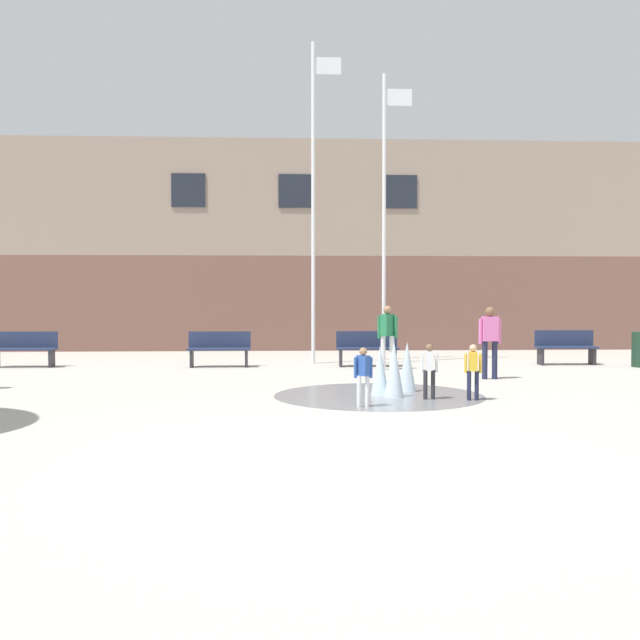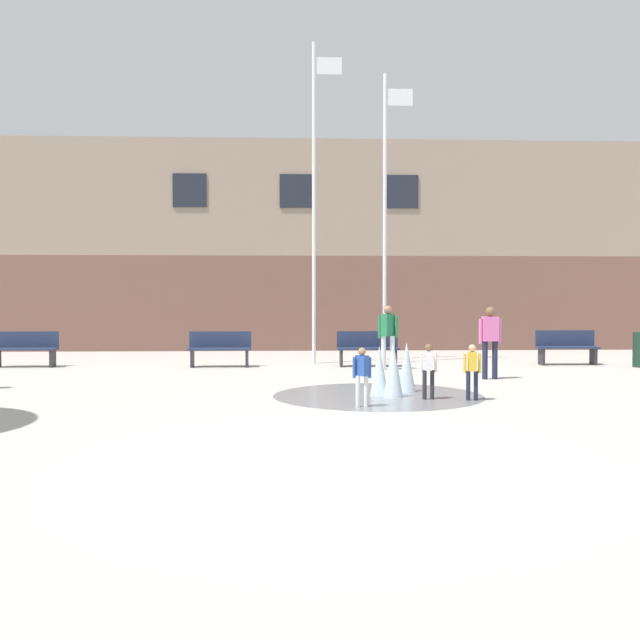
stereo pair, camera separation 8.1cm
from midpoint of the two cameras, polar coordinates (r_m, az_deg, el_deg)
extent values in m
plane|color=#B2ADA3|center=(8.73, -0.26, -10.30)|extent=(100.00, 100.00, 0.00)
cube|color=brown|center=(27.82, -2.09, 1.34)|extent=(36.00, 6.00, 3.16)
cube|color=gray|center=(28.01, -2.10, 8.55)|extent=(36.00, 6.00, 3.87)
cube|color=#1E232D|center=(25.23, -10.09, 9.71)|extent=(1.10, 0.06, 1.10)
cube|color=#1E232D|center=(25.04, -2.00, 9.79)|extent=(1.10, 0.06, 1.10)
cube|color=#1E232D|center=(25.33, 6.05, 9.69)|extent=(1.10, 0.06, 1.10)
cylinder|color=gray|center=(13.85, 4.33, -5.75)|extent=(3.87, 3.87, 0.01)
cone|color=silver|center=(13.60, 5.49, -3.75)|extent=(0.36, 0.36, 1.02)
cone|color=silver|center=(14.39, 6.50, -3.57)|extent=(0.35, 0.35, 0.96)
cone|color=silver|center=(13.82, 4.42, -3.87)|extent=(0.35, 0.35, 0.92)
cube|color=#28282D|center=(20.44, -19.87, -2.78)|extent=(0.06, 0.40, 0.44)
cube|color=#232D4C|center=(20.63, -21.74, -2.08)|extent=(1.60, 0.44, 0.05)
cube|color=#232D4C|center=(20.81, -21.57, -1.40)|extent=(1.60, 0.04, 0.42)
cube|color=#28282D|center=(19.49, -9.87, -2.92)|extent=(0.06, 0.40, 0.44)
cube|color=#28282D|center=(19.37, -5.75, -2.93)|extent=(0.06, 0.40, 0.44)
cube|color=#232D4C|center=(19.40, -7.82, -2.21)|extent=(1.60, 0.44, 0.05)
cube|color=#232D4C|center=(19.58, -7.77, -1.48)|extent=(1.60, 0.04, 0.42)
cube|color=#28282D|center=(19.36, 1.46, -2.92)|extent=(0.06, 0.40, 0.44)
cube|color=#28282D|center=(19.52, 5.57, -2.89)|extent=(0.06, 0.40, 0.44)
cube|color=#232D4C|center=(19.41, 3.53, -2.19)|extent=(1.60, 0.44, 0.05)
cube|color=#232D4C|center=(19.59, 3.46, -1.46)|extent=(1.60, 0.04, 0.42)
cube|color=#28282D|center=(20.67, 16.35, -2.70)|extent=(0.06, 0.40, 0.44)
cube|color=#28282D|center=(21.17, 19.93, -2.62)|extent=(0.06, 0.40, 0.44)
cube|color=#232D4C|center=(20.89, 18.17, -1.99)|extent=(1.60, 0.44, 0.05)
cube|color=#232D4C|center=(21.06, 17.98, -1.32)|extent=(1.60, 0.04, 0.42)
cylinder|color=#1E233D|center=(13.40, 11.12, -4.93)|extent=(0.07, 0.07, 0.52)
cylinder|color=#1E233D|center=(13.44, 11.68, -4.92)|extent=(0.07, 0.07, 0.52)
cube|color=gold|center=(13.38, 11.41, -3.11)|extent=(0.14, 0.22, 0.33)
sphere|color=tan|center=(13.36, 11.42, -2.11)|extent=(0.13, 0.13, 0.13)
cylinder|color=gold|center=(13.35, 10.87, -3.26)|extent=(0.05, 0.05, 0.34)
cylinder|color=gold|center=(13.41, 11.95, -3.24)|extent=(0.05, 0.05, 0.34)
cylinder|color=#28282D|center=(13.40, 7.86, -4.91)|extent=(0.07, 0.07, 0.52)
cylinder|color=#28282D|center=(13.43, 8.44, -4.90)|extent=(0.07, 0.07, 0.52)
cube|color=white|center=(13.37, 8.16, -3.09)|extent=(0.16, 0.23, 0.33)
sphere|color=brown|center=(13.36, 8.16, -2.09)|extent=(0.13, 0.13, 0.13)
cylinder|color=white|center=(13.35, 7.61, -3.24)|extent=(0.05, 0.05, 0.34)
cylinder|color=white|center=(13.40, 8.71, -3.23)|extent=(0.05, 0.05, 0.34)
cylinder|color=#1E233D|center=(16.85, 12.31, -3.00)|extent=(0.12, 0.12, 0.84)
cylinder|color=#1E233D|center=(16.91, 13.03, -2.99)|extent=(0.12, 0.12, 0.84)
cube|color=pink|center=(16.83, 12.69, -0.66)|extent=(0.35, 0.21, 0.54)
sphere|color=brown|center=(16.82, 12.70, 0.62)|extent=(0.21, 0.21, 0.21)
cylinder|color=pink|center=(16.78, 12.00, -0.85)|extent=(0.08, 0.08, 0.55)
cylinder|color=pink|center=(16.89, 13.37, -0.84)|extent=(0.08, 0.08, 0.55)
cylinder|color=silver|center=(12.39, 2.81, -5.46)|extent=(0.07, 0.07, 0.52)
cylinder|color=silver|center=(12.41, 3.44, -5.45)|extent=(0.07, 0.07, 0.52)
cube|color=#284C9E|center=(12.35, 3.13, -3.48)|extent=(0.23, 0.24, 0.33)
sphere|color=#997051|center=(12.33, 3.13, -2.41)|extent=(0.13, 0.13, 0.13)
cylinder|color=#284C9E|center=(12.34, 2.52, -3.65)|extent=(0.05, 0.05, 0.34)
cylinder|color=#284C9E|center=(12.37, 3.73, -3.64)|extent=(0.05, 0.05, 0.34)
cylinder|color=silver|center=(18.63, 4.70, -2.50)|extent=(0.12, 0.12, 0.84)
cylinder|color=silver|center=(18.66, 5.37, -2.50)|extent=(0.12, 0.12, 0.84)
cube|color=#237547|center=(18.60, 5.04, -0.38)|extent=(0.38, 0.38, 0.54)
sphere|color=#997051|center=(18.59, 5.05, 0.77)|extent=(0.21, 0.21, 0.21)
cylinder|color=#237547|center=(18.58, 4.40, -0.55)|extent=(0.08, 0.08, 0.55)
cylinder|color=#237547|center=(18.63, 5.68, -0.55)|extent=(0.08, 0.08, 0.55)
cylinder|color=silver|center=(20.35, -0.64, 8.84)|extent=(0.10, 0.10, 8.62)
cube|color=silver|center=(21.14, 0.50, 18.80)|extent=(0.70, 0.02, 0.45)
cylinder|color=silver|center=(20.47, 4.79, 7.65)|extent=(0.10, 0.10, 7.81)
cube|color=silver|center=(21.11, 5.93, 16.52)|extent=(0.70, 0.02, 0.45)
camera|label=1|loc=(0.04, -90.14, 0.00)|focal=42.00mm
camera|label=2|loc=(0.04, 89.86, 0.00)|focal=42.00mm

